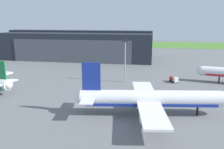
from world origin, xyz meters
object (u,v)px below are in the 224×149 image
Objects in this scene: airliner_near_left at (151,99)px; apron_light_mast at (125,57)px; maintenance_hangar at (79,45)px; stair_truck at (174,79)px.

apron_light_mast is at bearing 108.63° from airliner_near_left.
stair_truck is (55.69, -50.73, -7.26)m from maintenance_hangar.
apron_light_mast reaches higher than stair_truck.
maintenance_hangar is 64.80m from apron_light_mast.
stair_truck is 0.24× the size of apron_light_mast.
airliner_near_left is at bearing -61.37° from maintenance_hangar.
maintenance_hangar reaches higher than apron_light_mast.
stair_truck is 21.93m from apron_light_mast.
apron_light_mast is at bearing -56.32° from maintenance_hangar.
apron_light_mast reaches higher than airliner_near_left.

